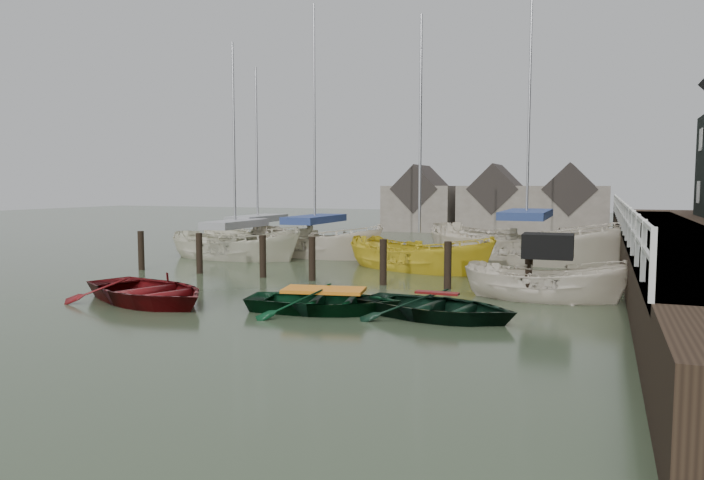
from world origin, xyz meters
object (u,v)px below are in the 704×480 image
at_px(sailboat_c, 419,269).
at_px(sailboat_d, 526,260).
at_px(motorboat, 546,296).
at_px(sailboat_a, 236,257).
at_px(rowboat_green, 324,311).
at_px(rowboat_red, 148,303).
at_px(sailboat_e, 258,250).
at_px(sailboat_b, 315,254).
at_px(rowboat_dkgreen, 437,318).

xyz_separation_m(sailboat_c, sailboat_d, (3.32, 3.74, 0.04)).
relative_size(motorboat, sailboat_a, 0.44).
bearing_deg(rowboat_green, rowboat_red, 87.04).
relative_size(motorboat, sailboat_e, 0.45).
xyz_separation_m(motorboat, sailboat_d, (-1.46, 8.32, -0.04)).
distance_m(sailboat_b, sailboat_d, 8.76).
bearing_deg(sailboat_c, sailboat_b, 86.42).
height_order(rowboat_green, sailboat_e, sailboat_e).
height_order(rowboat_dkgreen, sailboat_b, sailboat_b).
bearing_deg(sailboat_d, sailboat_e, 103.48).
bearing_deg(sailboat_a, sailboat_c, -89.82).
bearing_deg(sailboat_b, sailboat_a, 141.62).
distance_m(rowboat_green, sailboat_b, 11.98).
distance_m(rowboat_red, rowboat_green, 4.73).
height_order(motorboat, sailboat_d, sailboat_d).
bearing_deg(motorboat, rowboat_dkgreen, 146.11).
xyz_separation_m(rowboat_dkgreen, sailboat_c, (-2.65, 7.90, 0.01)).
bearing_deg(sailboat_a, rowboat_red, -157.40).
distance_m(sailboat_a, sailboat_e, 3.04).
relative_size(sailboat_d, sailboat_e, 1.23).
relative_size(rowboat_red, rowboat_dkgreen, 1.17).
bearing_deg(motorboat, rowboat_green, 125.62).
distance_m(rowboat_dkgreen, sailboat_a, 13.53).
relative_size(rowboat_dkgreen, motorboat, 0.86).
distance_m(sailboat_b, sailboat_e, 3.44).
bearing_deg(motorboat, sailboat_c, 45.07).
xyz_separation_m(rowboat_dkgreen, sailboat_d, (0.67, 11.64, 0.06)).
relative_size(sailboat_b, sailboat_c, 1.17).
distance_m(rowboat_red, motorboat, 10.45).
height_order(rowboat_dkgreen, sailboat_d, sailboat_d).
distance_m(rowboat_red, rowboat_dkgreen, 7.46).
distance_m(sailboat_b, sailboat_c, 5.93).
bearing_deg(sailboat_b, sailboat_e, 88.65).
relative_size(rowboat_green, sailboat_e, 0.39).
distance_m(rowboat_red, sailboat_e, 12.91).
bearing_deg(rowboat_dkgreen, sailboat_b, 48.90).
relative_size(rowboat_green, motorboat, 0.86).
xyz_separation_m(rowboat_red, sailboat_a, (-3.27, 9.33, 0.06)).
height_order(sailboat_c, sailboat_d, sailboat_d).
xyz_separation_m(sailboat_a, sailboat_b, (2.65, 2.11, 0.00)).
bearing_deg(motorboat, sailboat_d, 8.81).
bearing_deg(sailboat_d, rowboat_green, 176.08).
relative_size(rowboat_red, motorboat, 1.00).
relative_size(rowboat_red, rowboat_green, 1.17).
bearing_deg(sailboat_e, motorboat, -106.91).
bearing_deg(sailboat_d, motorboat, -158.15).
height_order(sailboat_b, sailboat_d, sailboat_b).
bearing_deg(sailboat_e, rowboat_dkgreen, -121.17).
bearing_deg(rowboat_green, rowboat_dkgreen, -94.98).
distance_m(rowboat_dkgreen, sailboat_b, 13.16).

